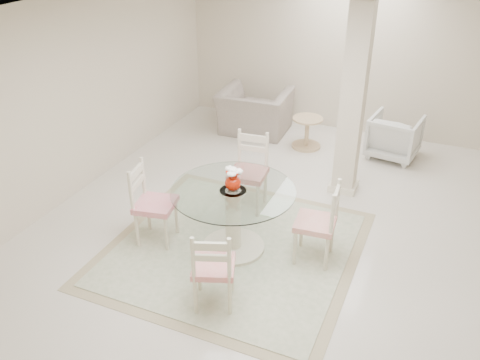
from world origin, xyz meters
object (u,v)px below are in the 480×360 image
at_px(recliner_taupe, 255,111).
at_px(armchair_white, 394,136).
at_px(column, 353,101).
at_px(dining_chair_north, 250,166).
at_px(dining_chair_south, 213,264).
at_px(side_table, 307,134).
at_px(red_vase, 233,179).
at_px(dining_chair_east, 322,218).
at_px(dining_chair_west, 149,198).
at_px(dining_table, 233,220).

distance_m(recliner_taupe, armchair_white, 2.45).
distance_m(column, dining_chair_north, 1.63).
bearing_deg(dining_chair_south, side_table, -107.21).
height_order(recliner_taupe, armchair_white, recliner_taupe).
relative_size(column, red_vase, 9.70).
xyz_separation_m(dining_chair_east, side_table, (-1.04, 2.93, -0.34)).
height_order(armchair_white, side_table, armchair_white).
bearing_deg(column, dining_chair_west, -130.74).
distance_m(dining_chair_south, recliner_taupe, 4.58).
xyz_separation_m(dining_chair_west, recliner_taupe, (-0.09, 3.60, -0.21)).
bearing_deg(dining_chair_north, recliner_taupe, 105.19).
distance_m(red_vase, armchair_white, 3.67).
distance_m(column, armchair_white, 1.77).
relative_size(dining_chair_west, recliner_taupe, 0.95).
height_order(dining_table, recliner_taupe, dining_table).
bearing_deg(dining_chair_north, side_table, 80.29).
bearing_deg(side_table, dining_chair_east, -70.40).
bearing_deg(dining_chair_north, dining_table, -83.71).
xyz_separation_m(red_vase, recliner_taupe, (-1.10, 3.39, -0.57)).
xyz_separation_m(column, side_table, (-0.92, 1.16, -1.11)).
distance_m(column, dining_chair_west, 2.98).
bearing_deg(column, armchair_white, 70.98).
bearing_deg(side_table, armchair_white, 8.94).
bearing_deg(dining_chair_east, dining_chair_north, -128.75).
bearing_deg(recliner_taupe, dining_chair_south, 103.96).
bearing_deg(red_vase, column, 66.00).
height_order(column, recliner_taupe, column).
bearing_deg(red_vase, dining_chair_west, -168.03).
distance_m(dining_chair_south, armchair_white, 4.49).
bearing_deg(recliner_taupe, armchair_white, 176.41).
bearing_deg(column, dining_chair_south, -102.45).
relative_size(dining_table, dining_chair_south, 1.35).
bearing_deg(side_table, dining_chair_south, -86.32).
bearing_deg(red_vase, dining_chair_south, -77.37).
relative_size(recliner_taupe, armchair_white, 1.55).
relative_size(red_vase, dining_chair_west, 0.25).
height_order(dining_chair_west, armchair_white, dining_chair_west).
relative_size(dining_chair_west, armchair_white, 1.47).
height_order(recliner_taupe, side_table, recliner_taupe).
bearing_deg(dining_chair_west, dining_table, -88.84).
bearing_deg(dining_chair_south, dining_chair_north, -98.76).
bearing_deg(side_table, recliner_taupe, 166.49).
relative_size(dining_chair_south, armchair_white, 1.37).
height_order(dining_chair_north, recliner_taupe, dining_chair_north).
bearing_deg(side_table, dining_table, -89.24).
relative_size(red_vase, recliner_taupe, 0.23).
bearing_deg(column, red_vase, -114.00).
bearing_deg(dining_chair_north, red_vase, -83.67).
distance_m(dining_chair_north, recliner_taupe, 2.55).
bearing_deg(recliner_taupe, side_table, 163.69).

